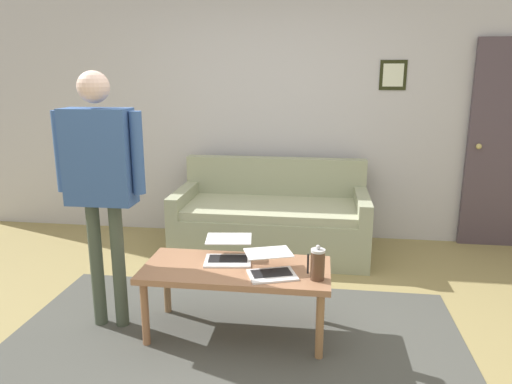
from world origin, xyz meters
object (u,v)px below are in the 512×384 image
Objects in this scene: interior_door at (511,146)px; french_press at (318,264)px; laptop_left at (271,267)px; person_standing at (100,169)px; couch at (272,221)px; coffee_table at (236,275)px; laptop_center at (228,253)px.

french_press is at bearing 49.92° from interior_door.
person_standing reaches higher than laptop_left.
french_press is (-0.29, 0.05, 0.06)m from laptop_left.
person_standing is (0.96, 1.58, 0.81)m from couch.
couch is at bearing -92.48° from coffee_table.
laptop_left is at bearing 95.81° from couch.
french_press is (-0.53, 0.12, 0.15)m from coffee_table.
coffee_table is at bearing -12.77° from french_press.
interior_door is 5.39× the size of laptop_center.
interior_door is at bearing -130.08° from french_press.
coffee_table is 0.56m from french_press.
interior_door is 3.06m from laptop_left.
interior_door is 9.10× the size of french_press.
person_standing is (0.89, 0.00, 0.68)m from coffee_table.
person_standing is (0.81, 0.13, 0.59)m from laptop_center.
laptop_center is at bearing -32.53° from laptop_left.
french_press is at bearing 167.23° from coffee_table.
person_standing reaches higher than french_press.
person_standing is at bearing 32.44° from interior_door.
person_standing is at bearing -4.64° from french_press.
person_standing reaches higher than couch.
french_press is (1.84, 2.19, -0.45)m from interior_door.
couch is at bearing -121.21° from person_standing.
laptop_center is at bearing -22.33° from french_press.
interior_door reaches higher than coffee_table.
couch is 4.83× the size of laptop_center.
laptop_center is (2.45, 1.94, -0.50)m from interior_door.
interior_door reaches higher than couch.
couch is 2.02m from person_standing.
person_standing is at bearing -3.35° from laptop_left.
coffee_table is (2.37, 2.07, -0.60)m from interior_door.
interior_door is at bearing -167.98° from couch.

